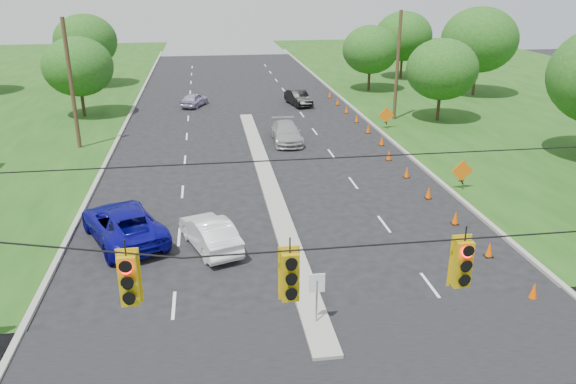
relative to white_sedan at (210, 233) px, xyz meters
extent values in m
cube|color=gray|center=(-6.55, 17.35, -0.73)|extent=(0.25, 110.00, 0.16)
cube|color=gray|center=(13.65, 17.35, -0.73)|extent=(0.25, 110.00, 0.16)
cube|color=gray|center=(3.55, 8.35, -0.73)|extent=(1.00, 34.00, 0.18)
cylinder|color=gray|center=(3.55, -6.65, 0.17)|extent=(0.06, 0.06, 1.80)
cube|color=white|center=(3.55, -6.65, 0.97)|extent=(0.55, 0.04, 0.70)
cylinder|color=black|center=(3.55, -13.65, 6.27)|extent=(24.00, 0.04, 0.04)
cube|color=yellow|center=(-1.45, -13.65, 5.50)|extent=(0.34, 0.24, 1.00)
cube|color=yellow|center=(1.55, -13.65, 5.32)|extent=(0.34, 0.24, 1.00)
cube|color=yellow|center=(5.05, -13.65, 5.32)|extent=(0.34, 0.24, 1.00)
cylinder|color=#422D1C|center=(-8.95, 17.35, 3.77)|extent=(0.28, 0.28, 9.00)
cylinder|color=#422D1C|center=(16.05, 22.35, 3.77)|extent=(0.28, 0.28, 9.00)
cone|color=#F65400|center=(12.02, -6.15, -0.38)|extent=(0.32, 0.32, 0.70)
cone|color=#F65400|center=(12.02, -2.65, -0.38)|extent=(0.32, 0.32, 0.70)
cone|color=#F65400|center=(12.02, 0.85, -0.38)|extent=(0.32, 0.32, 0.70)
cone|color=#F65400|center=(12.02, 4.35, -0.38)|extent=(0.32, 0.32, 0.70)
cone|color=#F65400|center=(12.02, 7.85, -0.38)|extent=(0.32, 0.32, 0.70)
cone|color=#F65400|center=(12.02, 11.35, -0.38)|extent=(0.32, 0.32, 0.70)
cone|color=#F65400|center=(12.62, 14.85, -0.38)|extent=(0.32, 0.32, 0.70)
cone|color=#F65400|center=(12.62, 18.35, -0.38)|extent=(0.32, 0.32, 0.70)
cone|color=#F65400|center=(12.62, 21.85, -0.38)|extent=(0.32, 0.32, 0.70)
cone|color=#F65400|center=(12.62, 25.35, -0.38)|extent=(0.32, 0.32, 0.70)
cone|color=#F65400|center=(12.62, 28.85, -0.38)|extent=(0.32, 0.32, 0.70)
cone|color=#F65400|center=(12.62, 32.35, -0.38)|extent=(0.32, 0.32, 0.70)
cube|color=black|center=(14.35, 5.35, -0.18)|extent=(0.06, 0.58, 0.26)
cube|color=black|center=(14.35, 5.35, -0.18)|extent=(0.06, 0.58, 0.26)
cube|color=orange|center=(14.35, 5.35, 0.42)|extent=(1.27, 0.05, 1.27)
cube|color=black|center=(14.35, 19.35, -0.18)|extent=(0.06, 0.58, 0.26)
cube|color=black|center=(14.35, 19.35, -0.18)|extent=(0.06, 0.58, 0.26)
cube|color=orange|center=(14.35, 19.35, 0.42)|extent=(1.27, 0.05, 1.27)
cylinder|color=black|center=(-10.45, 27.35, 0.53)|extent=(0.28, 0.28, 2.52)
ellipsoid|color=#194C14|center=(-10.45, 27.35, 3.61)|extent=(5.88, 5.88, 5.04)
cylinder|color=black|center=(-12.45, 42.35, 0.71)|extent=(0.28, 0.28, 2.88)
ellipsoid|color=#194C14|center=(-12.45, 42.35, 4.23)|extent=(6.72, 6.72, 5.76)
cylinder|color=black|center=(19.55, 21.35, 0.53)|extent=(0.28, 0.28, 2.52)
ellipsoid|color=#194C14|center=(19.55, 21.35, 3.61)|extent=(5.88, 5.88, 5.04)
cylinder|color=black|center=(27.55, 31.35, 0.89)|extent=(0.28, 0.28, 3.24)
ellipsoid|color=#194C14|center=(27.55, 31.35, 4.85)|extent=(7.56, 7.56, 6.48)
cylinder|color=black|center=(23.55, 42.35, 0.71)|extent=(0.28, 0.28, 2.88)
ellipsoid|color=#194C14|center=(23.55, 42.35, 4.23)|extent=(6.72, 6.72, 5.76)
cylinder|color=black|center=(17.55, 35.35, 0.53)|extent=(0.28, 0.28, 2.52)
ellipsoid|color=#194C14|center=(17.55, 35.35, 3.61)|extent=(5.88, 5.88, 5.04)
imported|color=white|center=(0.00, 0.00, 0.00)|extent=(2.91, 4.68, 1.46)
imported|color=#0C0989|center=(-3.94, 1.42, 0.10)|extent=(4.93, 6.60, 1.67)
imported|color=#9D9D9D|center=(5.91, 16.71, -0.01)|extent=(2.15, 5.03, 1.45)
imported|color=#A39BBF|center=(-0.93, 30.22, -0.09)|extent=(2.92, 4.05, 1.28)
imported|color=black|center=(8.89, 29.31, -0.03)|extent=(2.27, 4.45, 1.40)
camera|label=1|loc=(0.12, -23.03, 10.69)|focal=35.00mm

